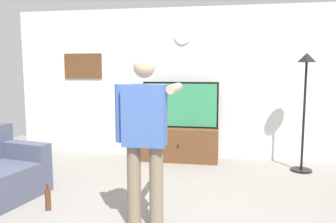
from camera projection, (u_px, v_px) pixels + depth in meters
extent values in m
cube|color=silver|center=(185.00, 83.00, 6.10)|extent=(6.40, 0.10, 2.70)
cube|color=brown|center=(180.00, 144.00, 5.89)|extent=(1.33, 0.41, 0.59)
sphere|color=black|center=(178.00, 145.00, 5.68)|extent=(0.04, 0.04, 0.04)
cube|color=black|center=(180.00, 105.00, 5.86)|extent=(1.32, 0.06, 0.80)
cube|color=#338C59|center=(180.00, 105.00, 5.82)|extent=(1.26, 0.01, 0.74)
cylinder|color=white|center=(183.00, 36.00, 5.94)|extent=(0.29, 0.03, 0.29)
cube|color=brown|center=(83.00, 66.00, 6.34)|extent=(0.74, 0.04, 0.47)
cylinder|color=black|center=(301.00, 170.00, 5.32)|extent=(0.32, 0.32, 0.03)
cylinder|color=black|center=(304.00, 117.00, 5.21)|extent=(0.04, 0.04, 1.68)
cone|color=black|center=(307.00, 58.00, 5.10)|extent=(0.28, 0.28, 0.14)
cylinder|color=#7A6B56|center=(134.00, 186.00, 3.40)|extent=(0.14, 0.14, 0.85)
cylinder|color=#7A6B56|center=(156.00, 187.00, 3.36)|extent=(0.14, 0.14, 0.85)
cube|color=#3F60AD|center=(145.00, 115.00, 3.29)|extent=(0.42, 0.22, 0.61)
sphere|color=tan|center=(144.00, 67.00, 3.23)|extent=(0.21, 0.21, 0.21)
cylinder|color=#3F60AD|center=(120.00, 113.00, 3.33)|extent=(0.09, 0.09, 0.58)
cylinder|color=tan|center=(175.00, 88.00, 3.49)|extent=(0.09, 0.58, 0.09)
cube|color=white|center=(179.00, 87.00, 3.81)|extent=(0.04, 0.12, 0.04)
cube|color=#474C60|center=(21.00, 150.00, 4.48)|extent=(0.87, 0.36, 0.22)
cylinder|color=#592D19|center=(48.00, 200.00, 3.83)|extent=(0.07, 0.07, 0.24)
cylinder|color=#4C2814|center=(47.00, 187.00, 3.81)|extent=(0.02, 0.02, 0.07)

